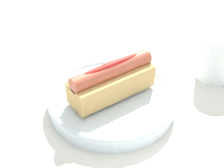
{
  "coord_description": "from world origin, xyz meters",
  "views": [
    {
      "loc": [
        0.12,
        0.44,
        0.39
      ],
      "look_at": [
        0.03,
        0.0,
        0.05
      ],
      "focal_mm": 53.28,
      "sensor_mm": 36.0,
      "label": 1
    }
  ],
  "objects": [
    {
      "name": "ground_plane",
      "position": [
        0.0,
        0.0,
        0.0
      ],
      "size": [
        2.4,
        2.4,
        0.0
      ],
      "primitive_type": "plane",
      "color": "silver"
    },
    {
      "name": "water_glass",
      "position": [
        -0.19,
        -0.05,
        0.04
      ],
      "size": [
        0.07,
        0.07,
        0.09
      ],
      "color": "white",
      "rests_on": "ground_plane"
    },
    {
      "name": "hotdog_front",
      "position": [
        0.03,
        0.0,
        0.06
      ],
      "size": [
        0.16,
        0.1,
        0.06
      ],
      "color": "tan",
      "rests_on": "serving_bowl"
    },
    {
      "name": "serving_bowl",
      "position": [
        0.03,
        0.0,
        0.02
      ],
      "size": [
        0.23,
        0.23,
        0.03
      ],
      "color": "silver",
      "rests_on": "ground_plane"
    }
  ]
}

